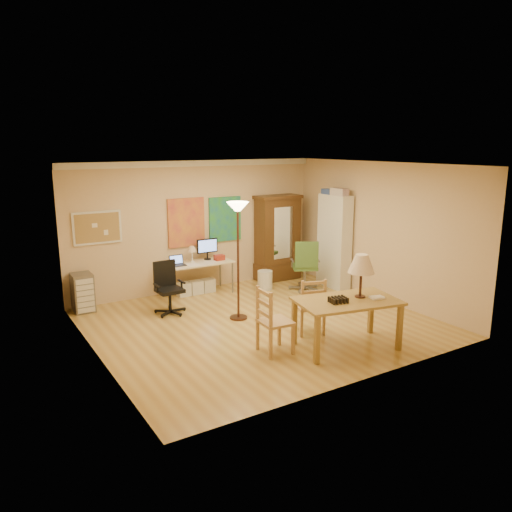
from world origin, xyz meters
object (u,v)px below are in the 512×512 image
dining_table (352,290)px  armoire (278,243)px  office_chair_green (305,277)px  office_chair_black (169,300)px  bookshelf (334,242)px  computer_desk (197,275)px

dining_table → armoire: bearing=72.3°
office_chair_green → dining_table: bearing=-113.6°
armoire → office_chair_black: bearing=-162.9°
office_chair_green → armoire: (0.01, 1.05, 0.54)m
office_chair_green → bookshelf: 1.00m
dining_table → armoire: size_ratio=0.87×
office_chair_green → bookshelf: (0.70, -0.08, 0.70)m
office_chair_black → office_chair_green: office_chair_green is taller
computer_desk → office_chair_green: 2.25m
office_chair_black → armoire: size_ratio=0.50×
bookshelf → dining_table: bearing=-125.6°
armoire → bookshelf: size_ratio=0.96×
office_chair_green → office_chair_black: bearing=177.5°
dining_table → armoire: 3.99m
dining_table → office_chair_black: 3.45m
computer_desk → office_chair_black: bearing=-138.8°
office_chair_black → bookshelf: bookshelf is taller
dining_table → office_chair_green: (1.20, 2.75, -0.61)m
computer_desk → armoire: size_ratio=0.77×
office_chair_black → armoire: 3.19m
dining_table → armoire: armoire is taller
office_chair_black → office_chair_green: size_ratio=0.88×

